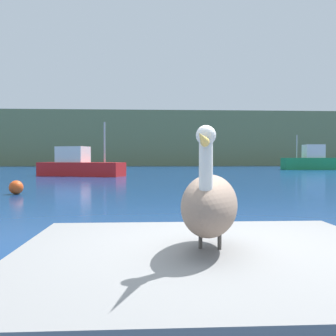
# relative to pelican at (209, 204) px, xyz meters

# --- Properties ---
(ground_plane) EXTENTS (260.00, 260.00, 0.00)m
(ground_plane) POSITION_rel_pelican_xyz_m (0.13, 0.39, -0.99)
(ground_plane) COLOR navy
(hillside_backdrop) EXTENTS (140.00, 10.33, 9.76)m
(hillside_backdrop) POSITION_rel_pelican_xyz_m (0.13, 68.60, 3.89)
(hillside_backdrop) COLOR #6B7A51
(hillside_backdrop) RESTS_ON ground
(pier_dock) EXTENTS (2.89, 2.55, 0.64)m
(pier_dock) POSITION_rel_pelican_xyz_m (0.00, 0.01, -0.67)
(pier_dock) COLOR gray
(pier_dock) RESTS_ON ground
(pelican) EXTENTS (0.62, 1.28, 0.90)m
(pelican) POSITION_rel_pelican_xyz_m (0.00, 0.00, 0.00)
(pelican) COLOR gray
(pelican) RESTS_ON pier_dock
(fishing_boat_red) EXTENTS (6.86, 4.08, 3.99)m
(fishing_boat_red) POSITION_rel_pelican_xyz_m (-5.59, 26.28, -0.20)
(fishing_boat_red) COLOR red
(fishing_boat_red) RESTS_ON ground
(fishing_boat_green) EXTENTS (8.05, 2.64, 4.08)m
(fishing_boat_green) POSITION_rel_pelican_xyz_m (19.41, 41.02, 0.00)
(fishing_boat_green) COLOR #1E8C4C
(fishing_boat_green) RESTS_ON ground
(mooring_buoy) EXTENTS (0.51, 0.51, 0.51)m
(mooring_buoy) POSITION_rel_pelican_xyz_m (-5.28, 11.53, -0.73)
(mooring_buoy) COLOR #E54C19
(mooring_buoy) RESTS_ON ground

